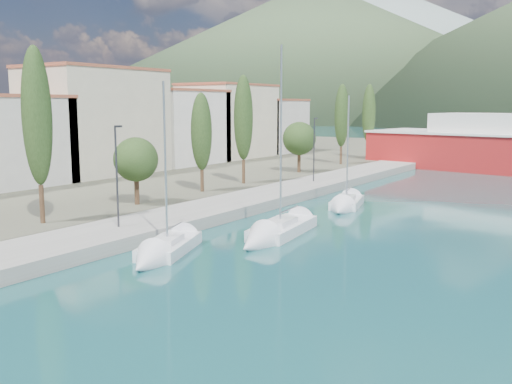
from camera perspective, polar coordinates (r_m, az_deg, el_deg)
The scene contains 8 objects.
quay at distance 45.35m, azimuth -1.08°, elevation -1.02°, with size 5.00×88.00×0.80m, color gray.
land_strip at distance 79.19m, azimuth -19.93°, elevation 2.59°, with size 70.00×148.00×0.70m, color #565644.
town_buildings at distance 68.01m, azimuth -11.93°, elevation 6.41°, with size 9.20×69.20×11.30m.
tree_row at distance 53.16m, azimuth -1.62°, elevation 6.26°, with size 3.64×63.72×10.95m.
lamp_posts at distance 35.40m, azimuth -12.66°, elevation 2.05°, with size 0.15×47.74×6.06m.
sailboat_near at distance 30.47m, azimuth -9.80°, elevation -6.20°, with size 4.49×7.32×10.12m.
sailboat_mid at distance 34.18m, azimuth 1.31°, elevation -4.40°, with size 3.44×8.91×12.50m.
sailboat_far at distance 44.74m, azimuth 8.75°, elevation -1.41°, with size 3.73×6.85×9.60m.
Camera 1 is at (16.45, -10.76, 8.04)m, focal length 40.00 mm.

